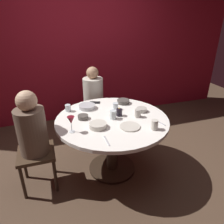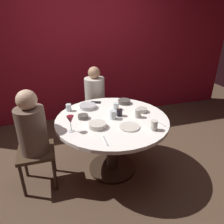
{
  "view_description": "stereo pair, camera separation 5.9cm",
  "coord_description": "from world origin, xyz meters",
  "views": [
    {
      "loc": [
        -0.69,
        -2.1,
        1.86
      ],
      "look_at": [
        0.0,
        0.0,
        0.83
      ],
      "focal_mm": 33.61,
      "sensor_mm": 36.0,
      "label": 1
    },
    {
      "loc": [
        -0.64,
        -2.12,
        1.86
      ],
      "look_at": [
        0.0,
        0.0,
        0.83
      ],
      "focal_mm": 33.61,
      "sensor_mm": 36.0,
      "label": 2
    }
  ],
  "objects": [
    {
      "name": "cup_by_left_diner",
      "position": [
        0.12,
        0.22,
        0.79
      ],
      "size": [
        0.07,
        0.07,
        0.09
      ],
      "primitive_type": "cylinder",
      "color": "silver",
      "rests_on": "dining_table"
    },
    {
      "name": "cup_far_edge",
      "position": [
        0.01,
        -0.02,
        0.8
      ],
      "size": [
        0.08,
        0.08,
        0.1
      ],
      "primitive_type": "cylinder",
      "color": "silver",
      "rests_on": "dining_table"
    },
    {
      "name": "cell_phone",
      "position": [
        -0.08,
        0.52,
        0.75
      ],
      "size": [
        0.16,
        0.12,
        0.01
      ],
      "primitive_type": "cube",
      "rotation": [
        0.0,
        0.0,
        1.19
      ],
      "color": "black",
      "rests_on": "dining_table"
    },
    {
      "name": "cup_center_front",
      "position": [
        0.34,
        -0.39,
        0.8
      ],
      "size": [
        0.07,
        0.07,
        0.11
      ],
      "primitive_type": "cylinder",
      "color": "beige",
      "rests_on": "dining_table"
    },
    {
      "name": "bowl_rice_portion",
      "position": [
        0.41,
        0.06,
        0.77
      ],
      "size": [
        0.13,
        0.13,
        0.05
      ],
      "primitive_type": "cylinder",
      "color": "#B2ADA3",
      "rests_on": "dining_table"
    },
    {
      "name": "wine_glass",
      "position": [
        -0.5,
        -0.17,
        0.87
      ],
      "size": [
        0.08,
        0.08,
        0.18
      ],
      "color": "silver",
      "rests_on": "dining_table"
    },
    {
      "name": "seated_diner_back",
      "position": [
        0.0,
        0.94,
        0.71
      ],
      "size": [
        0.4,
        0.4,
        1.15
      ],
      "rotation": [
        0.0,
        0.0,
        4.71
      ],
      "color": "#3F2D1E",
      "rests_on": "ground"
    },
    {
      "name": "cup_near_candle",
      "position": [
        0.3,
        -0.06,
        0.79
      ],
      "size": [
        0.07,
        0.07,
        0.1
      ],
      "primitive_type": "cylinder",
      "color": "#B2ADA3",
      "rests_on": "dining_table"
    },
    {
      "name": "ground_plane",
      "position": [
        0.0,
        0.0,
        0.0
      ],
      "size": [
        8.0,
        8.0,
        0.0
      ],
      "primitive_type": "plane",
      "color": "#4C3828"
    },
    {
      "name": "dining_table",
      "position": [
        0.0,
        0.0,
        0.59
      ],
      "size": [
        1.33,
        1.33,
        0.75
      ],
      "color": "white",
      "rests_on": "ground"
    },
    {
      "name": "bowl_serving_large",
      "position": [
        -0.22,
        0.37,
        0.77
      ],
      "size": [
        0.21,
        0.21,
        0.05
      ],
      "primitive_type": "cylinder",
      "color": "#B7B7BC",
      "rests_on": "dining_table"
    },
    {
      "name": "bowl_salad_center",
      "position": [
        -0.33,
        0.09,
        0.77
      ],
      "size": [
        0.12,
        0.12,
        0.05
      ],
      "primitive_type": "cylinder",
      "color": "#4C4742",
      "rests_on": "dining_table"
    },
    {
      "name": "dinner_plate",
      "position": [
        0.12,
        -0.27,
        0.75
      ],
      "size": [
        0.22,
        0.22,
        0.01
      ],
      "primitive_type": "cylinder",
      "color": "beige",
      "rests_on": "dining_table"
    },
    {
      "name": "seated_diner_left",
      "position": [
        -0.9,
        0.0,
        0.73
      ],
      "size": [
        0.4,
        0.4,
        1.19
      ],
      "rotation": [
        0.0,
        0.0,
        6.28
      ],
      "color": "#3F2D1E",
      "rests_on": "ground"
    },
    {
      "name": "bowl_sauce_side",
      "position": [
        -0.22,
        -0.17,
        0.77
      ],
      "size": [
        0.19,
        0.19,
        0.05
      ],
      "primitive_type": "cylinder",
      "color": "beige",
      "rests_on": "dining_table"
    },
    {
      "name": "back_wall",
      "position": [
        0.0,
        1.74,
        1.3
      ],
      "size": [
        6.0,
        0.1,
        2.6
      ],
      "primitive_type": "cube",
      "color": "maroon",
      "rests_on": "ground"
    },
    {
      "name": "bowl_small_white",
      "position": [
        0.29,
        0.38,
        0.77
      ],
      "size": [
        0.17,
        0.17,
        0.05
      ],
      "primitive_type": "cylinder",
      "color": "#4C4742",
      "rests_on": "dining_table"
    },
    {
      "name": "knife_near_plate",
      "position": [
        -0.2,
        -0.45,
        0.75
      ],
      "size": [
        0.02,
        0.18,
        0.01
      ],
      "primitive_type": "cube",
      "rotation": [
        0.0,
        0.0,
        0.0
      ],
      "color": "#B7B7BC",
      "rests_on": "dining_table"
    },
    {
      "name": "fork_near_plate",
      "position": [
        0.47,
        -0.27,
        0.75
      ],
      "size": [
        0.07,
        0.18,
        0.01
      ],
      "primitive_type": "cube",
      "rotation": [
        0.0,
        0.0,
        0.29
      ],
      "color": "#B7B7BC",
      "rests_on": "dining_table"
    },
    {
      "name": "cup_by_right_diner",
      "position": [
        -0.46,
        0.36,
        0.79
      ],
      "size": [
        0.07,
        0.07,
        0.09
      ],
      "primitive_type": "cylinder",
      "color": "silver",
      "rests_on": "dining_table"
    },
    {
      "name": "candle_holder",
      "position": [
        0.1,
        0.04,
        0.79
      ],
      "size": [
        0.07,
        0.07,
        0.11
      ],
      "color": "black",
      "rests_on": "dining_table"
    }
  ]
}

